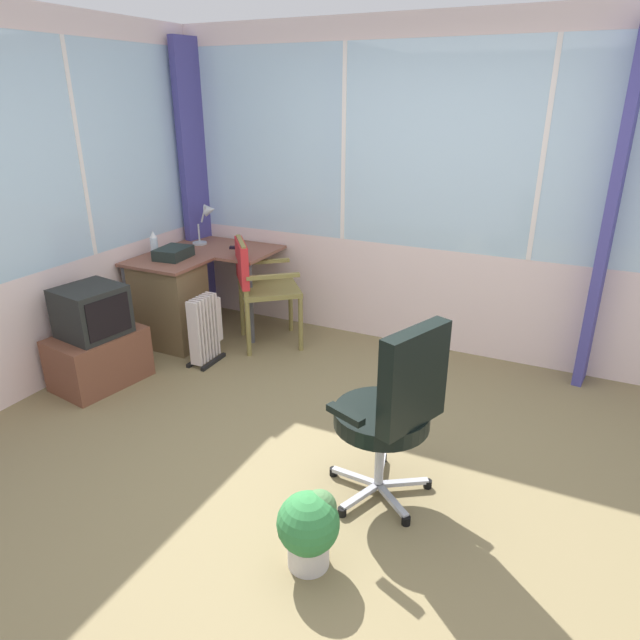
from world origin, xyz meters
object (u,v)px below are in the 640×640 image
Objects in this scene: paper_tray at (173,253)px; desk_lamp at (207,217)px; wooden_armchair at (255,278)px; spray_bottle at (154,244)px; tv_on_stand at (97,342)px; tv_remote at (238,248)px; potted_plant at (310,526)px; desk at (173,299)px; space_heater at (206,329)px; office_chair at (394,405)px.

desk_lamp is at bearing 4.20° from paper_tray.
desk_lamp is 0.87m from wooden_armchair.
tv_on_stand is at bearing -169.53° from spray_bottle.
tv_remote is at bearing 50.47° from wooden_armchair.
tv_on_stand is 2.38m from potted_plant.
tv_on_stand reaches higher than desk.
spray_bottle is 3.03m from potted_plant.
desk reaches higher than potted_plant.
desk is 0.52m from space_heater.
paper_tray is 0.40× the size of tv_on_stand.
desk_lamp is 3.01m from office_chair.
spray_bottle is (-0.51, 0.51, 0.09)m from tv_remote.
paper_tray reaches higher than tv_on_stand.
desk is 1.49× the size of tv_on_stand.
desk_lamp reaches higher than spray_bottle.
potted_plant is (-1.78, -2.37, -0.63)m from spray_bottle.
wooden_armchair is 1.22× the size of tv_on_stand.
desk_lamp is 0.59m from paper_tray.
desk_lamp reaches higher than paper_tray.
space_heater is (-0.81, -0.52, -0.70)m from desk_lamp.
desk is 7.51× the size of tv_remote.
space_heater is (-0.75, -0.16, -0.47)m from tv_remote.
desk_lamp is at bearing 63.74° from wooden_armchair.
desk is 1.22× the size of wooden_armchair.
paper_tray is 0.29× the size of office_chair.
desk_lamp reaches higher than wooden_armchair.
paper_tray is 0.32× the size of wooden_armchair.
desk_lamp reaches higher than desk.
space_heater reaches higher than potted_plant.
potted_plant is at bearing -129.45° from paper_tray.
desk is 0.84m from tv_on_stand.
spray_bottle is at bearing 53.06° from potted_plant.
spray_bottle is 0.72× the size of paper_tray.
desk_lamp is at bearing 53.77° from office_chair.
desk_lamp is at bearing 58.51° from tv_remote.
desk is at bearing 64.15° from office_chair.
spray_bottle reaches higher than tv_on_stand.
desk_lamp is 2.44× the size of tv_remote.
desk is at bearing -176.05° from desk_lamp.
spray_bottle reaches higher than tv_remote.
desk_lamp is at bearing -14.41° from spray_bottle.
potted_plant is at bearing -126.94° from spray_bottle.
wooden_armchair reaches higher than space_heater.
space_heater is at bearing 47.93° from potted_plant.
tv_remote is at bearing -32.92° from paper_tray.
paper_tray is 0.79× the size of potted_plant.
spray_bottle is 0.29× the size of tv_on_stand.
desk is 0.74m from wooden_armchair.
spray_bottle reaches higher than space_heater.
tv_remote is 0.20× the size of tv_on_stand.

